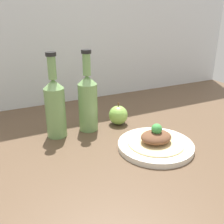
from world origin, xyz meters
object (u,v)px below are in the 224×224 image
(cider_bottle_left, at_px, (55,106))
(apple, at_px, (118,115))
(cider_bottle_right, at_px, (88,101))
(plate, at_px, (156,145))
(plated_food, at_px, (156,138))

(cider_bottle_left, bearing_deg, apple, -1.42)
(cider_bottle_left, relative_size, cider_bottle_right, 1.00)
(plate, relative_size, apple, 2.76)
(plate, height_order, cider_bottle_left, cider_bottle_left)
(plate, height_order, apple, apple)
(cider_bottle_right, bearing_deg, cider_bottle_left, 180.00)
(cider_bottle_right, bearing_deg, plate, -58.49)
(plate, xyz_separation_m, apple, (-0.02, 0.22, 0.02))
(plated_food, relative_size, cider_bottle_right, 0.62)
(plated_food, height_order, apple, apple)
(plated_food, distance_m, cider_bottle_right, 0.27)
(cider_bottle_right, distance_m, apple, 0.14)
(plated_food, xyz_separation_m, cider_bottle_left, (-0.25, 0.22, 0.07))
(plate, bearing_deg, plated_food, -153.43)
(plate, bearing_deg, cider_bottle_right, 121.51)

